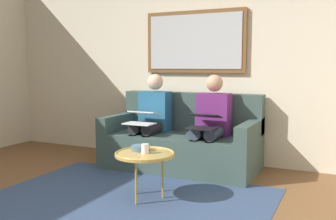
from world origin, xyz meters
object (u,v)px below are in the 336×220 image
object	(u,v)px
laptop_black	(204,121)
person_right	(152,117)
framed_mirror	(195,42)
couch	(182,142)
laptop_white	(142,118)
person_left	(211,121)
cup	(145,149)
bowl	(140,148)
coffee_table	(145,155)

from	to	relation	value
laptop_black	person_right	size ratio (longest dim) A/B	0.33
framed_mirror	laptop_black	distance (m)	1.21
couch	laptop_black	bearing A→B (deg)	142.00
couch	laptop_white	distance (m)	0.59
person_left	laptop_white	size ratio (longest dim) A/B	3.24
cup	person_right	distance (m)	1.29
cup	laptop_white	bearing A→B (deg)	-59.39
bowl	person_right	bearing A→B (deg)	-67.68
laptop_white	cup	bearing A→B (deg)	120.61
coffee_table	laptop_white	xyz separation A→B (m)	(0.53, -0.90, 0.21)
coffee_table	laptop_black	distance (m)	0.97
couch	person_left	xyz separation A→B (m)	(-0.39, 0.07, 0.30)
framed_mirror	coffee_table	bearing A→B (deg)	95.00
person_left	laptop_black	bearing A→B (deg)	90.00
framed_mirror	laptop_white	size ratio (longest dim) A/B	3.83
coffee_table	person_right	distance (m)	1.28
bowl	person_right	world-z (taller)	person_right
laptop_black	coffee_table	bearing A→B (deg)	74.62
cup	laptop_white	xyz separation A→B (m)	(0.54, -0.92, 0.15)
laptop_white	person_left	bearing A→B (deg)	-162.54
cup	person_left	distance (m)	1.19
couch	coffee_table	distance (m)	1.23
bowl	person_left	size ratio (longest dim) A/B	0.16
person_right	laptop_white	bearing A→B (deg)	90.00
bowl	laptop_black	distance (m)	0.92
couch	laptop_white	world-z (taller)	couch
laptop_white	bowl	bearing A→B (deg)	118.06
couch	cup	size ratio (longest dim) A/B	20.49
person_left	bowl	bearing A→B (deg)	72.29
framed_mirror	coffee_table	world-z (taller)	framed_mirror
framed_mirror	bowl	xyz separation A→B (m)	(-0.05, 1.53, -1.09)
couch	person_right	xyz separation A→B (m)	(0.39, 0.07, 0.30)
cup	person_left	size ratio (longest dim) A/B	0.08
couch	coffee_table	bearing A→B (deg)	96.58
cup	person_right	xyz separation A→B (m)	(0.54, -1.16, 0.13)
cup	laptop_white	world-z (taller)	laptop_white
framed_mirror	laptop_black	size ratio (longest dim) A/B	3.54
couch	person_right	bearing A→B (deg)	9.88
laptop_black	laptop_white	size ratio (longest dim) A/B	1.08
bowl	laptop_white	world-z (taller)	laptop_white
laptop_white	framed_mirror	bearing A→B (deg)	-119.09
couch	bowl	distance (m)	1.15
person_left	cup	bearing A→B (deg)	78.30
coffee_table	person_right	size ratio (longest dim) A/B	0.49
framed_mirror	cup	xyz separation A→B (m)	(-0.15, 1.62, -1.07)
coffee_table	person_left	size ratio (longest dim) A/B	0.49
framed_mirror	cup	size ratio (longest dim) A/B	14.96
cup	laptop_black	bearing A→B (deg)	-104.59
bowl	person_left	distance (m)	1.13
person_right	coffee_table	bearing A→B (deg)	114.83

